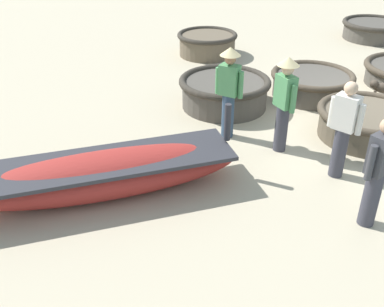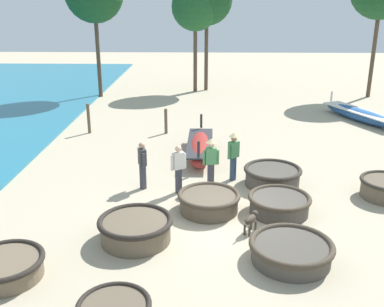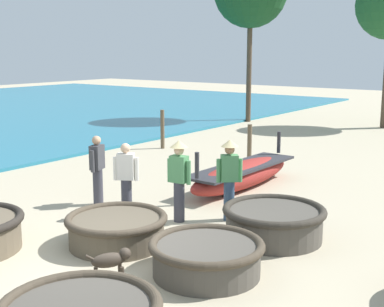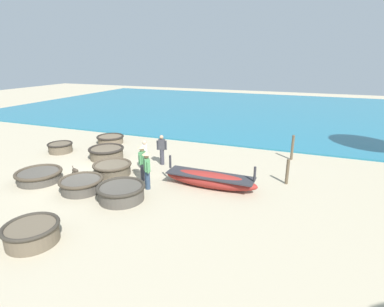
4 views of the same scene
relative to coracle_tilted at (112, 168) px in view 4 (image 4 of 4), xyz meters
The scene contains 18 objects.
ground_plane 0.74m from the coracle_tilted, 50.48° to the right, with size 80.00×80.00×0.00m, color tan.
sea 20.97m from the coracle_tilted, behind, with size 28.00×52.00×0.10m, color teal.
coracle_tilted is the anchor object (origin of this frame).
coracle_front_left 5.61m from the coracle_tilted, 10.96° to the left, with size 1.65×1.65×0.61m.
coracle_far_right 5.66m from the coracle_tilted, 143.05° to the right, with size 1.73×1.73×0.50m.
coracle_nearest 3.20m from the coracle_tilted, 53.52° to the right, with size 2.01×2.01×0.50m.
coracle_front_right 2.86m from the coracle_tilted, 42.50° to the left, with size 1.90×1.90×0.62m.
coracle_beside_post 2.02m from the coracle_tilted, ahead, with size 1.81×1.81×0.55m.
coracle_upturned 2.56m from the coracle_tilted, 137.31° to the right, with size 1.92×1.92×0.63m.
coracle_weathered 5.27m from the coracle_tilted, 110.11° to the right, with size 1.42×1.42×0.56m.
long_boat_ochre_hull 4.80m from the coracle_tilted, 93.59° to the left, with size 1.04×4.12×1.20m.
fisherman_crouching 2.69m from the coracle_tilted, 143.31° to the left, with size 0.32×0.50×1.57m.
fisherman_standing_left 1.84m from the coracle_tilted, 87.43° to the left, with size 0.53×0.36×1.67m.
fisherman_standing_right 1.66m from the coracle_tilted, 126.75° to the left, with size 0.47×0.36×1.57m.
fisherman_hauling 2.61m from the coracle_tilted, 70.57° to the left, with size 0.42×0.39×1.67m.
dog 1.65m from the coracle_tilted, 48.24° to the right, with size 0.44×0.61×0.55m.
mooring_post_mid_beach 9.48m from the coracle_tilted, 124.61° to the left, with size 0.14×0.14×1.37m, color brown.
mooring_post_inland 8.05m from the coracle_tilted, 103.45° to the left, with size 0.14×0.14×1.14m, color brown.
Camera 4 is at (10.58, 8.92, 5.35)m, focal length 28.00 mm.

